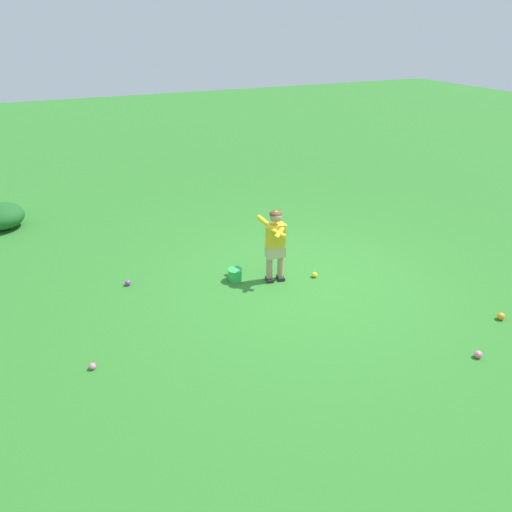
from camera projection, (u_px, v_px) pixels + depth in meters
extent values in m
plane|color=#2D7528|center=(307.00, 282.00, 6.76)|extent=(40.00, 40.00, 0.00)
cube|color=#232328|center=(281.00, 278.00, 6.81)|extent=(0.16, 0.11, 0.05)
cylinder|color=tan|center=(280.00, 266.00, 6.74)|extent=(0.09, 0.09, 0.34)
cube|color=#232328|center=(270.00, 279.00, 6.77)|extent=(0.16, 0.11, 0.05)
cylinder|color=tan|center=(269.00, 268.00, 6.70)|extent=(0.09, 0.09, 0.34)
cube|color=#C6B284|center=(275.00, 251.00, 6.61)|extent=(0.19, 0.29, 0.16)
cube|color=yellow|center=(276.00, 235.00, 6.50)|extent=(0.18, 0.27, 0.34)
sphere|color=tan|center=(276.00, 216.00, 6.37)|extent=(0.17, 0.17, 0.17)
ellipsoid|color=#563819|center=(276.00, 214.00, 6.36)|extent=(0.20, 0.20, 0.11)
sphere|color=yellow|center=(279.00, 233.00, 6.33)|extent=(0.04, 0.04, 0.04)
cylinder|color=black|center=(275.00, 230.00, 6.40)|extent=(0.14, 0.05, 0.05)
cylinder|color=yellow|center=(265.00, 222.00, 6.56)|extent=(0.35, 0.12, 0.11)
sphere|color=yellow|center=(259.00, 217.00, 6.67)|extent=(0.07, 0.07, 0.07)
cylinder|color=yellow|center=(280.00, 231.00, 6.37)|extent=(0.24, 0.28, 0.14)
cylinder|color=yellow|center=(276.00, 232.00, 6.35)|extent=(0.29, 0.23, 0.14)
sphere|color=purple|center=(128.00, 283.00, 6.65)|extent=(0.08, 0.08, 0.08)
sphere|color=pink|center=(92.00, 366.00, 5.05)|extent=(0.07, 0.07, 0.07)
sphere|color=yellow|center=(315.00, 275.00, 6.86)|extent=(0.08, 0.08, 0.08)
sphere|color=orange|center=(501.00, 316.00, 5.89)|extent=(0.09, 0.09, 0.09)
sphere|color=pink|center=(478.00, 354.00, 5.22)|extent=(0.09, 0.09, 0.09)
cylinder|color=green|center=(235.00, 275.00, 6.75)|extent=(0.20, 0.20, 0.18)
torus|color=green|center=(235.00, 270.00, 6.71)|extent=(0.22, 0.22, 0.02)
ellipsoid|color=#1E5B23|center=(2.00, 216.00, 8.42)|extent=(0.81, 0.77, 0.45)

